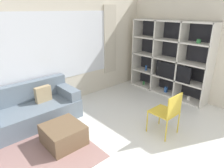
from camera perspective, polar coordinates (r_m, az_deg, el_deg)
wall_back at (r=4.96m, az=-16.38°, el=8.95°), size 6.90×0.11×2.70m
wall_right at (r=5.74m, az=19.78°, el=10.03°), size 0.07×4.57×2.70m
area_rug at (r=3.75m, az=-23.40°, el=-19.11°), size 2.13×1.73×0.01m
shelving_unit at (r=5.74m, az=16.08°, el=6.82°), size 0.44×2.31×2.02m
couch_main at (r=4.57m, az=-21.88°, el=-6.84°), size 1.89×0.89×0.82m
ottoman at (r=3.79m, az=-13.70°, el=-13.89°), size 0.65×0.67×0.37m
folding_chair at (r=3.91m, az=15.72°, el=-7.30°), size 0.44×0.46×0.86m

